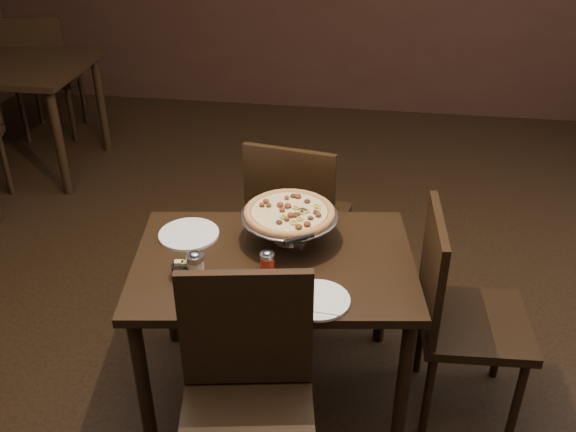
# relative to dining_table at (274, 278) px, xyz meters

# --- Properties ---
(room) EXTENTS (6.04, 7.04, 2.84)m
(room) POSITION_rel_dining_table_xyz_m (-0.02, -0.03, 0.79)
(room) COLOR black
(room) RESTS_ON ground
(dining_table) EXTENTS (1.21, 0.90, 0.70)m
(dining_table) POSITION_rel_dining_table_xyz_m (0.00, 0.00, 0.00)
(dining_table) COLOR black
(dining_table) RESTS_ON ground
(pizza_stand) EXTENTS (0.40, 0.40, 0.17)m
(pizza_stand) POSITION_rel_dining_table_xyz_m (0.04, 0.15, 0.23)
(pizza_stand) COLOR silver
(pizza_stand) RESTS_ON dining_table
(parmesan_shaker) EXTENTS (0.07, 0.07, 0.12)m
(parmesan_shaker) POSITION_rel_dining_table_xyz_m (-0.27, -0.16, 0.15)
(parmesan_shaker) COLOR beige
(parmesan_shaker) RESTS_ON dining_table
(pepper_flake_shaker) EXTENTS (0.06, 0.06, 0.10)m
(pepper_flake_shaker) POSITION_rel_dining_table_xyz_m (-0.01, -0.09, 0.14)
(pepper_flake_shaker) COLOR maroon
(pepper_flake_shaker) RESTS_ON dining_table
(packet_caddy) EXTENTS (0.09, 0.09, 0.07)m
(packet_caddy) POSITION_rel_dining_table_xyz_m (-0.32, -0.16, 0.12)
(packet_caddy) COLOR black
(packet_caddy) RESTS_ON dining_table
(napkin_stack) EXTENTS (0.16, 0.16, 0.02)m
(napkin_stack) POSITION_rel_dining_table_xyz_m (0.22, -0.24, 0.10)
(napkin_stack) COLOR white
(napkin_stack) RESTS_ON dining_table
(plate_left) EXTENTS (0.25, 0.25, 0.01)m
(plate_left) POSITION_rel_dining_table_xyz_m (-0.38, 0.12, 0.10)
(plate_left) COLOR white
(plate_left) RESTS_ON dining_table
(plate_near) EXTENTS (0.24, 0.24, 0.01)m
(plate_near) POSITION_rel_dining_table_xyz_m (0.20, -0.24, 0.10)
(plate_near) COLOR white
(plate_near) RESTS_ON dining_table
(serving_spatula) EXTENTS (0.16, 0.16, 0.02)m
(serving_spatula) POSITION_rel_dining_table_xyz_m (0.11, -0.04, 0.22)
(serving_spatula) COLOR silver
(serving_spatula) RESTS_ON pizza_stand
(chair_far) EXTENTS (0.51, 0.51, 0.94)m
(chair_far) POSITION_rel_dining_table_xyz_m (0.01, 0.64, -0.09)
(chair_far) COLOR black
(chair_far) RESTS_ON ground
(chair_near) EXTENTS (0.52, 0.52, 0.97)m
(chair_near) POSITION_rel_dining_table_xyz_m (0.00, -0.58, -0.08)
(chair_near) COLOR black
(chair_near) RESTS_ON ground
(chair_side) EXTENTS (0.46, 0.46, 0.94)m
(chair_side) POSITION_rel_dining_table_xyz_m (0.75, 0.02, -0.10)
(chair_side) COLOR black
(chair_side) RESTS_ON ground
(bg_chair_far) EXTENTS (0.54, 0.54, 1.00)m
(bg_chair_far) POSITION_rel_dining_table_xyz_m (-2.24, 2.49, -0.06)
(bg_chair_far) COLOR black
(bg_chair_far) RESTS_ON ground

